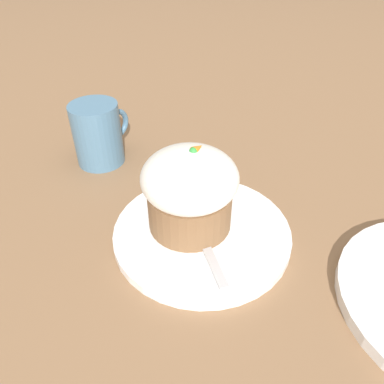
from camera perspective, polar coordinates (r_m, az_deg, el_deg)
The scene contains 5 objects.
ground_plane at distance 0.45m, azimuth 1.52°, elevation -6.72°, with size 4.00×4.00×0.00m, color #846042.
dessert_plate at distance 0.44m, azimuth 1.53°, elevation -6.21°, with size 0.21×0.21×0.01m.
carrot_cake at distance 0.42m, azimuth 0.00°, elevation 0.66°, with size 0.11×0.11×0.10m.
spoon at distance 0.43m, azimuth 1.34°, elevation -6.54°, with size 0.08×0.10×0.01m.
coffee_cup at distance 0.57m, azimuth -14.10°, elevation 8.61°, with size 0.10×0.07×0.09m.
Camera 1 is at (-0.26, -0.18, 0.31)m, focal length 35.00 mm.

